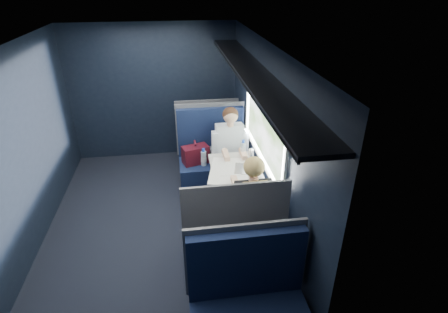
{
  "coord_description": "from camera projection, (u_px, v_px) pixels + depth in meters",
  "views": [
    {
      "loc": [
        0.35,
        -3.78,
        2.96
      ],
      "look_at": [
        0.9,
        0.0,
        0.95
      ],
      "focal_mm": 28.0,
      "sensor_mm": 36.0,
      "label": 1
    }
  ],
  "objects": [
    {
      "name": "table",
      "position": [
        234.0,
        176.0,
        4.46
      ],
      "size": [
        0.62,
        1.0,
        0.74
      ],
      "color": "#54565E",
      "rests_on": "ground"
    },
    {
      "name": "room_shell",
      "position": [
        148.0,
        121.0,
        3.96
      ],
      "size": [
        3.0,
        4.4,
        2.4
      ],
      "color": "black",
      "rests_on": "ground"
    },
    {
      "name": "seat_bay_near",
      "position": [
        211.0,
        161.0,
        5.31
      ],
      "size": [
        1.04,
        0.62,
        1.26
      ],
      "color": "black",
      "rests_on": "ground"
    },
    {
      "name": "seat_bay_far",
      "position": [
        231.0,
        237.0,
        3.79
      ],
      "size": [
        1.04,
        0.62,
        1.26
      ],
      "color": "black",
      "rests_on": "ground"
    },
    {
      "name": "cup",
      "position": [
        251.0,
        153.0,
        4.77
      ],
      "size": [
        0.07,
        0.07,
        0.09
      ],
      "primitive_type": "cylinder",
      "color": "white",
      "rests_on": "table"
    },
    {
      "name": "laptop",
      "position": [
        247.0,
        165.0,
        4.43
      ],
      "size": [
        0.28,
        0.33,
        0.22
      ],
      "color": "silver",
      "rests_on": "table"
    },
    {
      "name": "papers",
      "position": [
        229.0,
        171.0,
        4.41
      ],
      "size": [
        0.62,
        0.78,
        0.01
      ],
      "primitive_type": "cube",
      "rotation": [
        0.0,
        0.0,
        -0.23
      ],
      "color": "white",
      "rests_on": "table"
    },
    {
      "name": "bottle_small",
      "position": [
        243.0,
        149.0,
        4.75
      ],
      "size": [
        0.07,
        0.07,
        0.23
      ],
      "color": "silver",
      "rests_on": "table"
    },
    {
      "name": "seat_row_front",
      "position": [
        206.0,
        137.0,
        6.13
      ],
      "size": [
        1.04,
        0.51,
        1.16
      ],
      "color": "black",
      "rests_on": "ground"
    },
    {
      "name": "man",
      "position": [
        231.0,
        148.0,
        5.06
      ],
      "size": [
        0.53,
        0.56,
        1.32
      ],
      "color": "black",
      "rests_on": "ground"
    },
    {
      "name": "seat_row_back",
      "position": [
        249.0,
        309.0,
        2.99
      ],
      "size": [
        1.04,
        0.51,
        1.16
      ],
      "color": "black",
      "rests_on": "ground"
    },
    {
      "name": "ground",
      "position": [
        157.0,
        225.0,
        4.64
      ],
      "size": [
        2.8,
        4.2,
        0.01
      ],
      "primitive_type": "cube",
      "color": "black"
    },
    {
      "name": "woman",
      "position": [
        251.0,
        203.0,
        3.82
      ],
      "size": [
        0.53,
        0.56,
        1.32
      ],
      "color": "black",
      "rests_on": "ground"
    }
  ]
}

